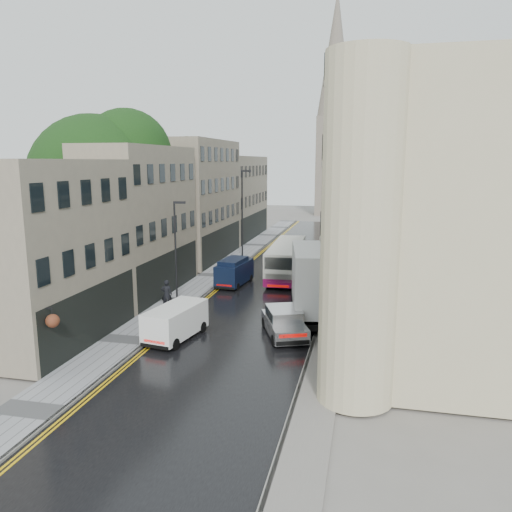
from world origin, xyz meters
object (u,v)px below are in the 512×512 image
at_px(cream_bus, 269,267).
at_px(tree_far, 168,200).
at_px(tree_near, 96,203).
at_px(lamp_post_far, 242,215).
at_px(navy_van, 218,274).
at_px(white_lorry, 296,290).
at_px(white_van, 147,328).
at_px(lamp_post_near, 176,255).
at_px(pedestrian, 167,294).
at_px(silver_hatchback, 274,332).

bearing_deg(cream_bus, tree_far, 146.06).
distance_m(tree_near, lamp_post_far, 17.53).
bearing_deg(navy_van, cream_bus, 39.90).
distance_m(tree_far, white_lorry, 23.62).
bearing_deg(navy_van, white_lorry, -41.07).
relative_size(tree_far, white_lorry, 1.40).
relative_size(tree_far, cream_bus, 1.17).
bearing_deg(tree_near, white_van, -49.13).
bearing_deg(white_lorry, lamp_post_far, 102.50).
distance_m(white_van, navy_van, 12.86).
height_order(lamp_post_near, lamp_post_far, lamp_post_far).
height_order(white_van, pedestrian, pedestrian).
xyz_separation_m(tree_far, cream_bus, (11.63, -7.15, -4.76)).
distance_m(cream_bus, white_lorry, 11.06).
xyz_separation_m(tree_near, navy_van, (8.28, 3.38, -5.77)).
relative_size(pedestrian, lamp_post_far, 0.22).
bearing_deg(pedestrian, cream_bus, -136.76).
xyz_separation_m(white_lorry, navy_van, (-7.38, 7.90, -1.19)).
xyz_separation_m(tree_near, lamp_post_near, (7.04, -2.17, -3.22)).
xyz_separation_m(white_lorry, white_van, (-7.46, -4.96, -1.35)).
bearing_deg(tree_far, white_van, -70.64).
relative_size(silver_hatchback, lamp_post_near, 0.61).
relative_size(cream_bus, silver_hatchback, 2.40).
bearing_deg(cream_bus, navy_van, -148.34).
distance_m(cream_bus, lamp_post_near, 9.67).
bearing_deg(navy_van, lamp_post_near, -96.70).
xyz_separation_m(silver_hatchback, white_van, (-6.81, -1.44, 0.16)).
bearing_deg(cream_bus, white_van, -106.04).
relative_size(white_van, lamp_post_near, 0.61).
height_order(tree_near, white_lorry, tree_near).
distance_m(cream_bus, pedestrian, 10.33).
distance_m(tree_near, white_lorry, 16.93).
bearing_deg(white_van, lamp_post_far, 102.28).
relative_size(tree_near, white_lorry, 1.56).
bearing_deg(lamp_post_near, cream_bus, 50.25).
relative_size(tree_near, cream_bus, 1.31).
distance_m(tree_far, cream_bus, 14.46).
bearing_deg(navy_van, tree_far, 135.56).
bearing_deg(cream_bus, lamp_post_near, -123.74).
bearing_deg(tree_near, lamp_post_far, 65.66).
bearing_deg(white_van, tree_far, 119.30).
xyz_separation_m(lamp_post_near, lamp_post_far, (0.12, 18.00, 0.88)).
bearing_deg(lamp_post_far, silver_hatchback, -71.38).
height_order(tree_near, silver_hatchback, tree_near).
height_order(tree_far, white_lorry, tree_far).
height_order(navy_van, lamp_post_near, lamp_post_near).
xyz_separation_m(tree_near, pedestrian, (6.64, -3.01, -5.82)).
relative_size(tree_near, white_van, 3.18).
distance_m(tree_far, navy_van, 13.48).
height_order(white_lorry, pedestrian, white_lorry).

